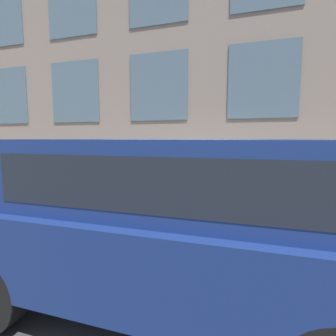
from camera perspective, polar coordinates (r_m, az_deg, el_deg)
ground_plane at (r=4.38m, az=1.30°, el=-17.01°), size 80.00×80.00×0.00m
sidewalk at (r=5.70m, az=5.62°, el=-10.41°), size 2.97×60.00×0.18m
building_facade at (r=7.39m, az=8.92°, el=23.52°), size 0.33×40.00×7.82m
fire_hydrant at (r=4.69m, az=2.44°, el=-7.88°), size 0.28×0.41×0.79m
person at (r=5.18m, az=-2.19°, el=-1.67°), size 0.33×0.22×1.38m
parked_truck_navy_near at (r=2.77m, az=0.32°, el=-9.22°), size 2.00×4.47×1.74m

